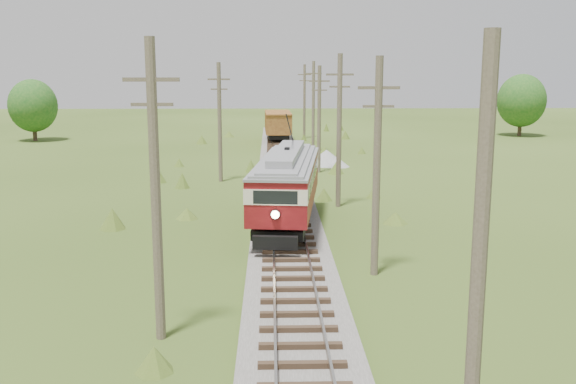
{
  "coord_description": "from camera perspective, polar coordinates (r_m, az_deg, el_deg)",
  "views": [
    {
      "loc": [
        -0.82,
        -6.51,
        8.08
      ],
      "look_at": [
        0.0,
        23.74,
        2.29
      ],
      "focal_mm": 40.0,
      "sensor_mm": 36.0,
      "label": 1
    }
  ],
  "objects": [
    {
      "name": "railbed_main",
      "position": [
        41.28,
        -0.38,
        -0.18
      ],
      "size": [
        3.6,
        96.0,
        0.57
      ],
      "color": "#605B54",
      "rests_on": "ground"
    },
    {
      "name": "streetcar",
      "position": [
        32.51,
        -0.08,
        1.01
      ],
      "size": [
        4.01,
        11.91,
        5.39
      ],
      "rotation": [
        0.0,
        0.0,
        -0.11
      ],
      "color": "black",
      "rests_on": "ground"
    },
    {
      "name": "gondola",
      "position": [
        72.46,
        -0.9,
        6.1
      ],
      "size": [
        2.98,
        8.67,
        2.86
      ],
      "rotation": [
        0.0,
        0.0,
        0.02
      ],
      "color": "black",
      "rests_on": "ground"
    },
    {
      "name": "gravel_pile",
      "position": [
        55.12,
        3.6,
        3.03
      ],
      "size": [
        3.62,
        3.84,
        1.32
      ],
      "color": "gray",
      "rests_on": "ground"
    },
    {
      "name": "utility_pole_r_1",
      "position": [
        12.71,
        16.59,
        -6.46
      ],
      "size": [
        0.3,
        0.3,
        8.8
      ],
      "color": "brown",
      "rests_on": "ground"
    },
    {
      "name": "utility_pole_r_2",
      "position": [
        25.13,
        7.91,
        2.36
      ],
      "size": [
        1.6,
        0.3,
        8.6
      ],
      "color": "brown",
      "rests_on": "ground"
    },
    {
      "name": "utility_pole_r_3",
      "position": [
        37.89,
        4.57,
        5.57
      ],
      "size": [
        1.6,
        0.3,
        9.0
      ],
      "color": "brown",
      "rests_on": "ground"
    },
    {
      "name": "utility_pole_r_4",
      "position": [
        50.8,
        2.78,
        6.57
      ],
      "size": [
        1.6,
        0.3,
        8.4
      ],
      "color": "brown",
      "rests_on": "ground"
    },
    {
      "name": "utility_pole_r_5",
      "position": [
        63.75,
        2.27,
        7.67
      ],
      "size": [
        1.6,
        0.3,
        8.9
      ],
      "color": "brown",
      "rests_on": "ground"
    },
    {
      "name": "utility_pole_r_6",
      "position": [
        76.7,
        1.47,
        8.13
      ],
      "size": [
        1.6,
        0.3,
        8.7
      ],
      "color": "brown",
      "rests_on": "ground"
    },
    {
      "name": "utility_pole_l_a",
      "position": [
        19.13,
        -11.7,
        0.21
      ],
      "size": [
        1.6,
        0.3,
        9.0
      ],
      "color": "brown",
      "rests_on": "ground"
    },
    {
      "name": "utility_pole_l_b",
      "position": [
        46.8,
        -6.09,
        6.29
      ],
      "size": [
        1.6,
        0.3,
        8.6
      ],
      "color": "brown",
      "rests_on": "ground"
    },
    {
      "name": "tree_mid_a",
      "position": [
        79.42,
        -21.74,
        7.14
      ],
      "size": [
        5.46,
        5.46,
        7.03
      ],
      "color": "#38281C",
      "rests_on": "ground"
    },
    {
      "name": "tree_mid_b",
      "position": [
        84.43,
        20.05,
        7.64
      ],
      "size": [
        5.88,
        5.88,
        7.57
      ],
      "color": "#38281C",
      "rests_on": "ground"
    }
  ]
}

